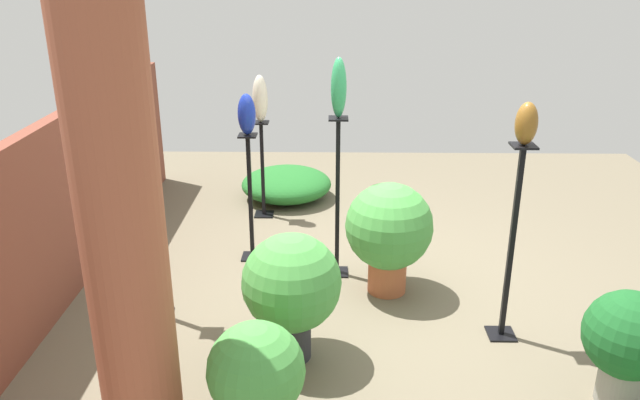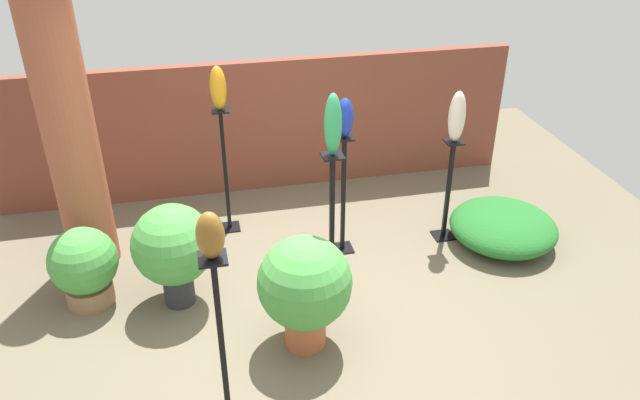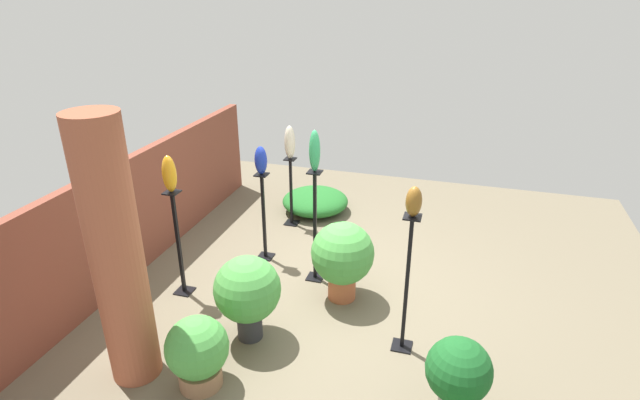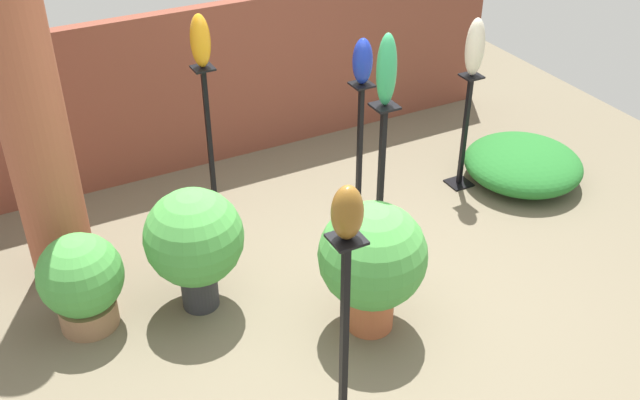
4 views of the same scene
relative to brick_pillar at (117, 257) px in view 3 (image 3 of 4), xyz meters
The scene contains 18 objects.
ground_plane 2.52m from the brick_pillar, 37.26° to the right, with size 8.00×8.00×0.00m, color #6B604C.
brick_wall_back 2.12m from the brick_pillar, 31.85° to the left, with size 5.60×0.12×1.47m, color brown.
brick_pillar is the anchor object (origin of this frame).
pedestal_ivory 3.46m from the brick_pillar, ahead, with size 0.20×0.20×1.04m.
pedestal_cobalt 2.44m from the brick_pillar, ahead, with size 0.20×0.20×1.18m.
pedestal_amber 1.47m from the brick_pillar, 11.55° to the left, with size 0.20×0.20×1.29m.
pedestal_jade 2.39m from the brick_pillar, 29.42° to the right, with size 0.20×0.20×1.41m.
pedestal_bronze 2.63m from the brick_pillar, 65.86° to the right, with size 0.20×0.20×1.46m.
art_vase_ivory 3.37m from the brick_pillar, ahead, with size 0.15×0.16×0.48m, color beige.
art_vase_cobalt 2.34m from the brick_pillar, ahead, with size 0.15×0.16×0.36m, color #192D9E.
art_vase_amber 1.34m from the brick_pillar, 11.55° to the left, with size 0.15×0.15×0.41m, color orange.
art_vase_jade 2.35m from the brick_pillar, 29.42° to the right, with size 0.13×0.13×0.48m, color #2D9356.
art_vase_bronze 2.60m from the brick_pillar, 65.86° to the right, with size 0.16×0.15×0.28m, color brown.
potted_plant_mid_right 2.41m from the brick_pillar, 42.23° to the right, with size 0.71×0.71×0.95m.
potted_plant_near_pillar 1.31m from the brick_pillar, 47.02° to the right, with size 0.67×0.67×0.92m.
potted_plant_front_right 1.09m from the brick_pillar, 88.29° to the right, with size 0.57×0.57×0.71m.
potted_plant_walkway_edge 3.01m from the brick_pillar, 83.71° to the right, with size 0.55×0.55×0.76m.
foliage_bed_west 4.06m from the brick_pillar, ahead, with size 1.03×1.04×0.35m, color #236B28.
Camera 3 is at (-4.76, -1.37, 3.40)m, focal length 28.00 mm.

